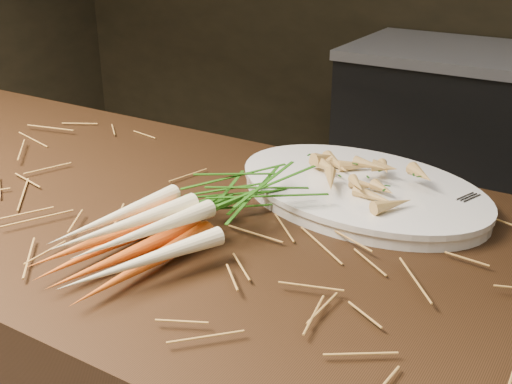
% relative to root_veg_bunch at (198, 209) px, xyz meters
% --- Properties ---
extents(straw_bedding, '(1.40, 0.60, 0.02)m').
position_rel_root_veg_bunch_xyz_m(straw_bedding, '(0.05, 0.05, -0.03)').
color(straw_bedding, '#A98039').
rests_on(straw_bedding, main_counter).
extents(root_veg_bunch, '(0.21, 0.47, 0.08)m').
position_rel_root_veg_bunch_xyz_m(root_veg_bunch, '(0.00, 0.00, 0.00)').
color(root_veg_bunch, orange).
rests_on(root_veg_bunch, main_counter).
extents(serving_platter, '(0.50, 0.38, 0.02)m').
position_rel_root_veg_bunch_xyz_m(serving_platter, '(0.15, 0.25, -0.03)').
color(serving_platter, white).
rests_on(serving_platter, main_counter).
extents(roasted_veg_heap, '(0.24, 0.20, 0.05)m').
position_rel_root_veg_bunch_xyz_m(roasted_veg_heap, '(0.15, 0.25, 0.01)').
color(roasted_veg_heap, '#BA8142').
rests_on(roasted_veg_heap, serving_platter).
extents(serving_fork, '(0.07, 0.16, 0.00)m').
position_rel_root_veg_bunch_xyz_m(serving_fork, '(0.31, 0.19, -0.02)').
color(serving_fork, silver).
rests_on(serving_fork, serving_platter).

